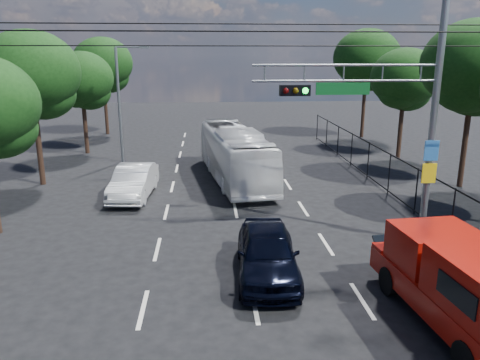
{
  "coord_description": "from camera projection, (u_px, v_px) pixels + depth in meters",
  "views": [
    {
      "loc": [
        -1.23,
        -7.33,
        6.59
      ],
      "look_at": [
        -0.19,
        6.7,
        2.8
      ],
      "focal_mm": 35.0,
      "sensor_mm": 36.0,
      "label": 1
    }
  ],
  "objects": [
    {
      "name": "lane_markings",
      "position": [
        233.0,
        197.0,
        22.35
      ],
      "size": [
        6.12,
        38.0,
        0.01
      ],
      "color": "beige",
      "rests_on": "ground"
    },
    {
      "name": "signal_mast",
      "position": [
        401.0,
        96.0,
        15.57
      ],
      "size": [
        6.43,
        0.39,
        9.5
      ],
      "color": "slate",
      "rests_on": "ground"
    },
    {
      "name": "streetlight_left",
      "position": [
        122.0,
        99.0,
        28.57
      ],
      "size": [
        2.09,
        0.22,
        7.08
      ],
      "color": "slate",
      "rests_on": "ground"
    },
    {
      "name": "utility_wires",
      "position": [
        241.0,
        34.0,
        15.49
      ],
      "size": [
        22.0,
        5.04,
        0.74
      ],
      "color": "black",
      "rests_on": "ground"
    },
    {
      "name": "fence_right",
      "position": [
        405.0,
        183.0,
        20.86
      ],
      "size": [
        0.06,
        34.03,
        2.0
      ],
      "color": "black",
      "rests_on": "ground"
    },
    {
      "name": "tree_right_c",
      "position": [
        474.0,
        73.0,
        22.68
      ],
      "size": [
        5.1,
        5.1,
        8.29
      ],
      "color": "black",
      "rests_on": "ground"
    },
    {
      "name": "tree_right_d",
      "position": [
        405.0,
        83.0,
        29.62
      ],
      "size": [
        4.32,
        4.32,
        7.02
      ],
      "color": "black",
      "rests_on": "ground"
    },
    {
      "name": "tree_right_e",
      "position": [
        367.0,
        63.0,
        37.06
      ],
      "size": [
        5.28,
        5.28,
        8.58
      ],
      "color": "black",
      "rests_on": "ground"
    },
    {
      "name": "tree_left_c",
      "position": [
        32.0,
        79.0,
        23.16
      ],
      "size": [
        4.8,
        4.8,
        7.8
      ],
      "color": "black",
      "rests_on": "ground"
    },
    {
      "name": "tree_left_d",
      "position": [
        82.0,
        83.0,
        31.07
      ],
      "size": [
        4.2,
        4.2,
        6.83
      ],
      "color": "black",
      "rests_on": "ground"
    },
    {
      "name": "tree_left_e",
      "position": [
        103.0,
        68.0,
        38.54
      ],
      "size": [
        4.92,
        4.92,
        7.99
      ],
      "color": "black",
      "rests_on": "ground"
    },
    {
      "name": "red_pickup",
      "position": [
        466.0,
        284.0,
        11.34
      ],
      "size": [
        2.65,
        6.16,
        2.23
      ],
      "color": "black",
      "rests_on": "ground"
    },
    {
      "name": "navy_hatchback",
      "position": [
        267.0,
        252.0,
        14.21
      ],
      "size": [
        2.1,
        4.62,
        1.54
      ],
      "primitive_type": "imported",
      "rotation": [
        0.0,
        0.0,
        -0.06
      ],
      "color": "black",
      "rests_on": "ground"
    },
    {
      "name": "white_bus",
      "position": [
        235.0,
        154.0,
        25.09
      ],
      "size": [
        3.71,
        10.3,
        2.81
      ],
      "primitive_type": "imported",
      "rotation": [
        0.0,
        0.0,
        0.14
      ],
      "color": "silver",
      "rests_on": "ground"
    },
    {
      "name": "white_van",
      "position": [
        134.0,
        182.0,
        22.15
      ],
      "size": [
        1.95,
        4.7,
        1.51
      ],
      "primitive_type": "imported",
      "rotation": [
        0.0,
        0.0,
        -0.08
      ],
      "color": "silver",
      "rests_on": "ground"
    }
  ]
}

